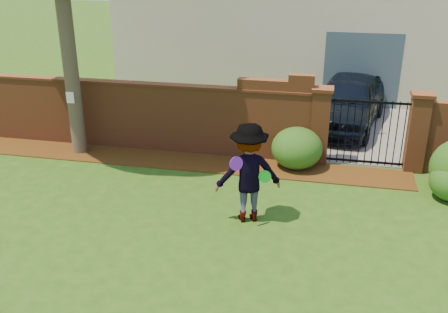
% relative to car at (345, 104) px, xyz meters
% --- Properties ---
extents(ground, '(80.00, 80.00, 0.01)m').
position_rel_car_xyz_m(ground, '(-3.02, -6.68, -0.76)').
color(ground, '#2A5114').
rests_on(ground, ground).
extents(mulch_bed, '(11.10, 1.08, 0.03)m').
position_rel_car_xyz_m(mulch_bed, '(-3.97, -3.34, -0.74)').
color(mulch_bed, '#3E230B').
rests_on(mulch_bed, ground).
extents(brick_wall, '(8.70, 0.31, 2.16)m').
position_rel_car_xyz_m(brick_wall, '(-5.03, -2.68, 0.18)').
color(brick_wall, brown).
rests_on(brick_wall, ground).
extents(pillar_left, '(0.50, 0.50, 1.88)m').
position_rel_car_xyz_m(pillar_left, '(-0.62, -2.68, 0.21)').
color(pillar_left, brown).
rests_on(pillar_left, ground).
extents(pillar_right, '(0.50, 0.50, 1.88)m').
position_rel_car_xyz_m(pillar_right, '(1.58, -2.68, 0.21)').
color(pillar_right, brown).
rests_on(pillar_right, ground).
extents(iron_gate, '(1.78, 0.03, 1.60)m').
position_rel_car_xyz_m(iron_gate, '(0.48, -2.68, 0.10)').
color(iron_gate, black).
rests_on(iron_gate, ground).
extents(driveway, '(3.20, 8.00, 0.01)m').
position_rel_car_xyz_m(driveway, '(0.48, 1.32, -0.75)').
color(driveway, slate).
rests_on(driveway, ground).
extents(car, '(2.61, 4.67, 1.50)m').
position_rel_car_xyz_m(car, '(0.00, 0.00, 0.00)').
color(car, black).
rests_on(car, ground).
extents(paper_notice, '(0.20, 0.01, 0.28)m').
position_rel_car_xyz_m(paper_notice, '(-6.62, -3.47, 0.75)').
color(paper_notice, white).
rests_on(paper_notice, tree).
extents(shrub_left, '(1.21, 1.21, 0.99)m').
position_rel_car_xyz_m(shrub_left, '(-1.11, -3.10, -0.26)').
color(shrub_left, '#1A4F17').
rests_on(shrub_left, ground).
extents(man, '(1.43, 1.11, 1.95)m').
position_rel_car_xyz_m(man, '(-1.82, -5.83, 0.22)').
color(man, gray).
rests_on(man, ground).
extents(frisbee_purple, '(0.25, 0.22, 0.26)m').
position_rel_car_xyz_m(frisbee_purple, '(-1.98, -6.20, 0.57)').
color(frisbee_purple, '#6C1DB5').
rests_on(frisbee_purple, man).
extents(frisbee_green, '(0.24, 0.06, 0.24)m').
position_rel_car_xyz_m(frisbee_green, '(-1.50, -5.90, 0.23)').
color(frisbee_green, '#1CD62A').
rests_on(frisbee_green, man).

